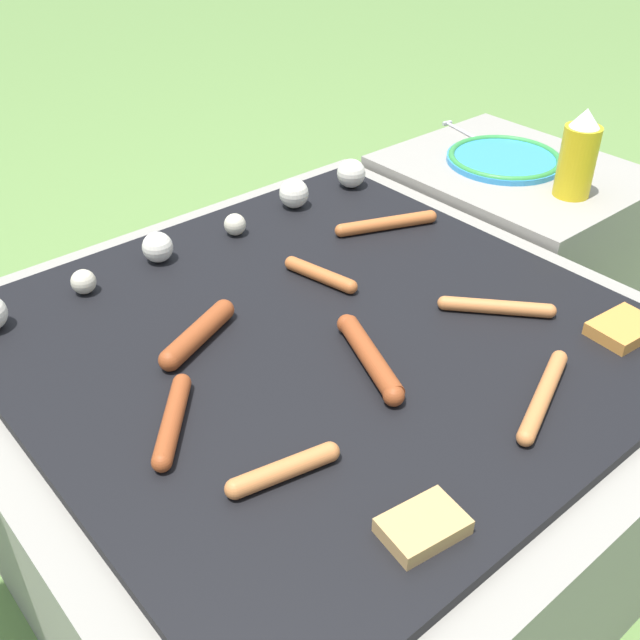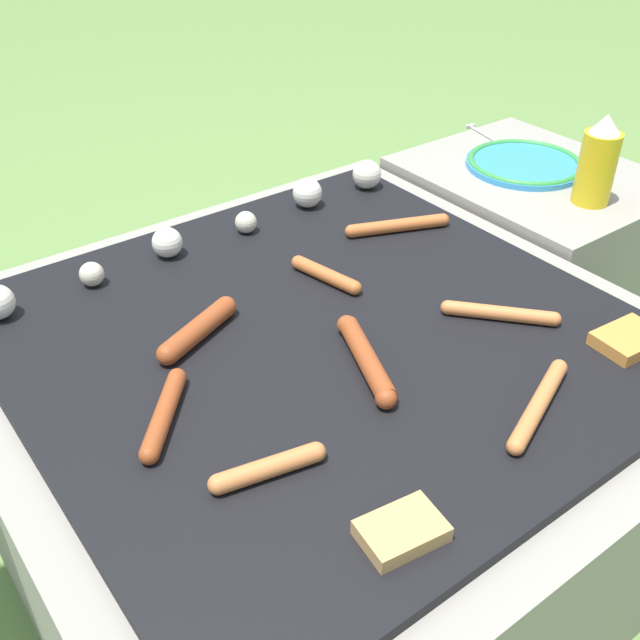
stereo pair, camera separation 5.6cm
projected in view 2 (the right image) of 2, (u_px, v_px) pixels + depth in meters
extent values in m
plane|color=#608442|center=(320.00, 499.00, 1.33)|extent=(14.00, 14.00, 0.00)
cube|color=gray|center=(320.00, 427.00, 1.23)|extent=(0.99, 0.99, 0.35)
cube|color=black|center=(320.00, 336.00, 1.12)|extent=(0.87, 0.87, 0.02)
cube|color=gray|center=(523.00, 248.00, 1.70)|extent=(0.43, 0.52, 0.37)
cylinder|color=#C6753D|center=(539.00, 404.00, 0.96)|extent=(0.17, 0.09, 0.02)
sphere|color=#C6753D|center=(559.00, 368.00, 1.03)|extent=(0.02, 0.02, 0.02)
sphere|color=#C6753D|center=(516.00, 446.00, 0.90)|extent=(0.02, 0.02, 0.02)
cylinder|color=#93421E|center=(365.00, 359.00, 1.04)|extent=(0.09, 0.17, 0.03)
sphere|color=#93421E|center=(347.00, 325.00, 1.11)|extent=(0.03, 0.03, 0.03)
sphere|color=#93421E|center=(386.00, 398.00, 0.97)|extent=(0.03, 0.03, 0.03)
cylinder|color=#C6753D|center=(268.00, 468.00, 0.87)|extent=(0.13, 0.05, 0.02)
sphere|color=#C6753D|center=(218.00, 484.00, 0.85)|extent=(0.02, 0.02, 0.02)
sphere|color=#C6753D|center=(316.00, 452.00, 0.89)|extent=(0.02, 0.02, 0.02)
cylinder|color=#C6753D|center=(500.00, 313.00, 1.14)|extent=(0.12, 0.13, 0.02)
sphere|color=#C6753D|center=(448.00, 307.00, 1.15)|extent=(0.02, 0.02, 0.02)
sphere|color=#C6753D|center=(554.00, 319.00, 1.12)|extent=(0.02, 0.02, 0.02)
cylinder|color=#B7602D|center=(398.00, 225.00, 1.37)|extent=(0.17, 0.09, 0.02)
sphere|color=#B7602D|center=(351.00, 231.00, 1.35)|extent=(0.02, 0.02, 0.02)
sphere|color=#B7602D|center=(443.00, 220.00, 1.39)|extent=(0.02, 0.02, 0.02)
cylinder|color=#B7602D|center=(326.00, 275.00, 1.23)|extent=(0.05, 0.12, 0.02)
sphere|color=#B7602D|center=(298.00, 262.00, 1.26)|extent=(0.02, 0.02, 0.02)
sphere|color=#B7602D|center=(355.00, 288.00, 1.19)|extent=(0.02, 0.02, 0.02)
cylinder|color=#93421E|center=(198.00, 329.00, 1.09)|extent=(0.14, 0.08, 0.03)
sphere|color=#93421E|center=(167.00, 354.00, 1.04)|extent=(0.03, 0.03, 0.03)
sphere|color=#93421E|center=(226.00, 306.00, 1.14)|extent=(0.03, 0.03, 0.03)
cylinder|color=#93421E|center=(164.00, 414.00, 0.95)|extent=(0.11, 0.13, 0.03)
sphere|color=#93421E|center=(149.00, 455.00, 0.89)|extent=(0.03, 0.03, 0.03)
sphere|color=#93421E|center=(177.00, 377.00, 1.01)|extent=(0.03, 0.03, 0.03)
cube|color=tan|center=(402.00, 531.00, 0.80)|extent=(0.10, 0.07, 0.02)
cube|color=#D18438|center=(629.00, 340.00, 1.08)|extent=(0.10, 0.08, 0.02)
sphere|color=beige|center=(92.00, 274.00, 1.21)|extent=(0.04, 0.04, 0.04)
sphere|color=silver|center=(167.00, 242.00, 1.29)|extent=(0.05, 0.05, 0.05)
sphere|color=beige|center=(246.00, 222.00, 1.36)|extent=(0.04, 0.04, 0.04)
sphere|color=silver|center=(307.00, 193.00, 1.45)|extent=(0.06, 0.06, 0.06)
sphere|color=silver|center=(367.00, 174.00, 1.52)|extent=(0.06, 0.06, 0.06)
cylinder|color=#338CCC|center=(525.00, 164.00, 1.61)|extent=(0.25, 0.25, 0.01)
torus|color=#338C3F|center=(525.00, 162.00, 1.61)|extent=(0.25, 0.25, 0.01)
cylinder|color=gold|center=(596.00, 168.00, 1.44)|extent=(0.07, 0.07, 0.14)
cone|color=white|center=(606.00, 124.00, 1.39)|extent=(0.06, 0.06, 0.04)
cylinder|color=silver|center=(492.00, 139.00, 1.74)|extent=(0.05, 0.18, 0.01)
cube|color=silver|center=(470.00, 126.00, 1.81)|extent=(0.03, 0.01, 0.01)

